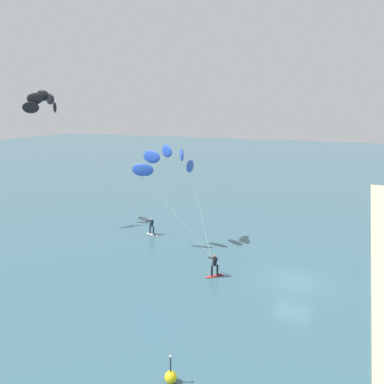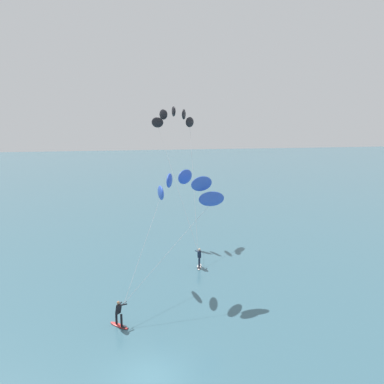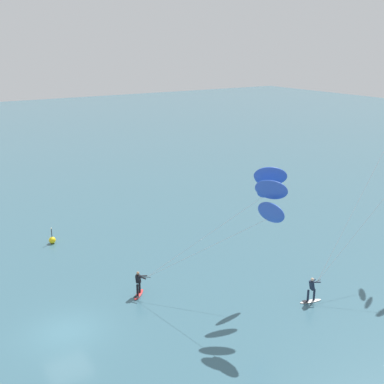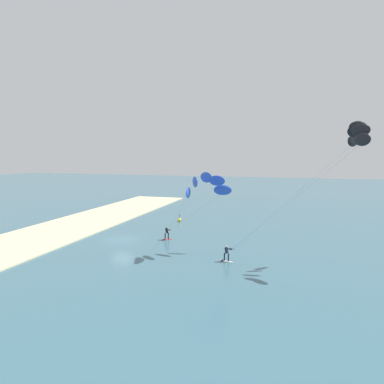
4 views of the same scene
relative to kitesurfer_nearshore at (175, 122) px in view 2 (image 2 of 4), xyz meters
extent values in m
plane|color=#386070|center=(-4.27, -25.32, -11.98)|extent=(240.00, 240.00, 0.00)
ellipsoid|color=white|center=(0.77, -11.02, -11.94)|extent=(0.72, 1.54, 0.08)
cube|color=black|center=(0.67, -11.42, -11.89)|extent=(0.35, 0.34, 0.02)
cylinder|color=#192338|center=(0.82, -10.81, -11.51)|extent=(0.14, 0.14, 0.78)
cylinder|color=#192338|center=(0.71, -11.24, -11.51)|extent=(0.14, 0.14, 0.78)
cube|color=#192338|center=(0.77, -11.02, -10.82)|extent=(0.37, 0.39, 0.63)
sphere|color=beige|center=(0.77, -11.02, -10.40)|extent=(0.20, 0.20, 0.20)
cylinder|color=black|center=(0.73, -10.48, -10.67)|extent=(0.07, 0.55, 0.03)
cylinder|color=#192338|center=(0.64, -10.76, -10.64)|extent=(0.34, 0.58, 0.15)
cylinder|color=#192338|center=(0.86, -10.74, -10.64)|extent=(0.27, 0.60, 0.15)
ellipsoid|color=black|center=(1.72, 0.67, 0.00)|extent=(1.25, 1.37, 1.10)
ellipsoid|color=black|center=(1.07, 0.62, 0.83)|extent=(0.79, 1.56, 1.10)
ellipsoid|color=black|center=(-0.04, 0.54, 1.15)|extent=(0.43, 1.55, 1.10)
ellipsoid|color=black|center=(-1.15, 0.47, 0.83)|extent=(0.97, 1.51, 1.10)
ellipsoid|color=black|center=(-1.80, 0.42, 0.00)|extent=(1.37, 1.25, 1.10)
cylinder|color=#B2B2B7|center=(1.23, -4.90, -5.48)|extent=(1.01, 11.15, 10.38)
cylinder|color=#B2B2B7|center=(-0.53, -5.03, -5.48)|extent=(2.54, 10.91, 10.38)
ellipsoid|color=red|center=(-5.88, -19.91, -11.94)|extent=(1.32, 1.31, 0.08)
cube|color=black|center=(-5.59, -20.20, -11.89)|extent=(0.40, 0.40, 0.02)
cylinder|color=black|center=(-6.04, -19.75, -11.51)|extent=(0.14, 0.14, 0.78)
cylinder|color=black|center=(-5.73, -20.06, -11.51)|extent=(0.14, 0.14, 0.78)
cube|color=black|center=(-5.88, -19.91, -10.82)|extent=(0.44, 0.44, 0.63)
sphere|color=#9E7051|center=(-5.88, -19.91, -10.40)|extent=(0.20, 0.20, 0.20)
cylinder|color=black|center=(-5.54, -19.48, -10.67)|extent=(0.37, 0.45, 0.03)
cylinder|color=black|center=(-5.80, -19.62, -10.64)|extent=(0.26, 0.60, 0.15)
cylinder|color=black|center=(-5.62, -19.76, -10.64)|extent=(0.57, 0.37, 0.15)
ellipsoid|color=blue|center=(0.97, -14.96, -5.12)|extent=(1.98, 0.53, 1.10)
ellipsoid|color=blue|center=(0.32, -14.44, -4.06)|extent=(1.87, 1.22, 1.10)
ellipsoid|color=blue|center=(-0.79, -13.55, -3.65)|extent=(1.47, 1.73, 1.10)
ellipsoid|color=blue|center=(-1.89, -12.66, -4.06)|extent=(0.85, 1.97, 1.10)
ellipsoid|color=blue|center=(-2.54, -12.14, -5.12)|extent=(0.53, 1.98, 1.10)
cylinder|color=#B2B2B7|center=(-2.28, -17.22, -8.04)|extent=(6.52, 4.54, 5.26)
cylinder|color=#B2B2B7|center=(-4.04, -15.81, -8.04)|extent=(3.01, 7.35, 5.26)
camera|label=1|loc=(-31.46, -29.25, 0.13)|focal=37.57mm
camera|label=2|loc=(-5.02, -43.82, 1.31)|focal=38.36mm
camera|label=3|loc=(19.95, -32.14, 3.84)|focal=45.40mm
camera|label=4|loc=(34.39, -4.64, -1.12)|focal=32.73mm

